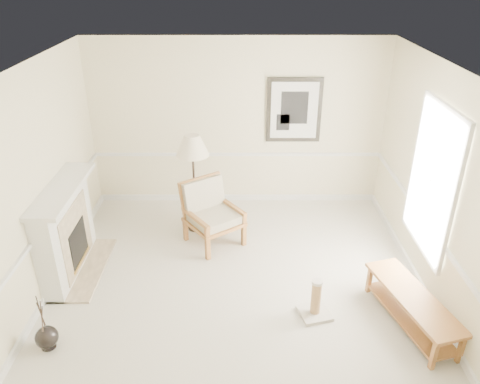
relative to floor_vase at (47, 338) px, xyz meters
name	(u,v)px	position (x,y,z in m)	size (l,w,h in m)	color
ground	(237,296)	(2.15, 0.89, -0.14)	(5.50, 5.50, 0.00)	silver
room	(248,164)	(2.29, 0.97, 1.73)	(5.04, 5.54, 2.92)	#F3E8BE
fireplace	(66,231)	(-0.19, 1.49, 0.50)	(0.64, 1.64, 1.31)	white
floor_vase	(47,338)	(0.00, 0.00, 0.00)	(0.26, 0.26, 0.76)	black
armchair	(210,210)	(1.73, 2.29, 0.39)	(1.06, 1.07, 0.98)	#955A30
floor_lamp	(192,148)	(1.47, 2.62, 1.27)	(0.57, 0.57, 1.62)	black
bench	(412,305)	(4.25, 0.38, 0.15)	(0.83, 1.55, 0.42)	#955A30
scratching_post	(315,304)	(3.12, 0.54, 0.03)	(0.45, 0.45, 0.52)	beige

